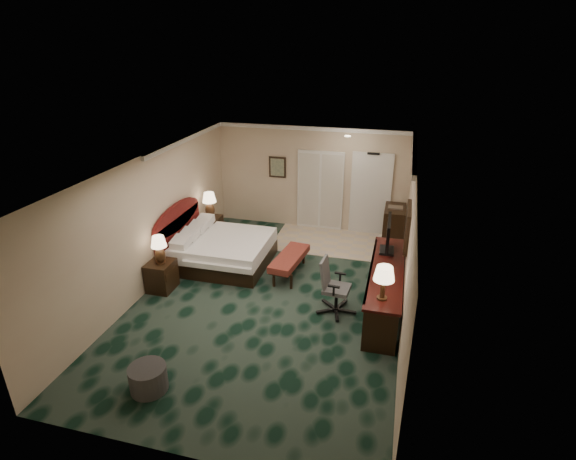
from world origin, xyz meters
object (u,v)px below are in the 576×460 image
(bed, at_px, (225,251))
(lamp_far, at_px, (210,205))
(desk, at_px, (385,289))
(ottoman, at_px, (148,378))
(nightstand_far, at_px, (210,230))
(tv, at_px, (388,236))
(desk_chair, at_px, (337,287))
(minibar, at_px, (394,226))
(nightstand_near, at_px, (161,276))
(bed_bench, at_px, (289,265))
(lamp_near, at_px, (159,250))

(bed, bearing_deg, lamp_far, 126.28)
(lamp_far, distance_m, desk, 4.85)
(ottoman, bearing_deg, nightstand_far, 103.67)
(bed, relative_size, tv, 2.23)
(nightstand_far, height_order, desk_chair, desk_chair)
(nightstand_far, bearing_deg, bed, -51.82)
(bed, bearing_deg, minibar, 29.46)
(nightstand_near, bearing_deg, desk_chair, 1.45)
(nightstand_near, distance_m, desk, 4.43)
(nightstand_near, xyz_separation_m, tv, (4.36, 1.20, 0.86))
(bed_bench, height_order, ottoman, bed_bench)
(lamp_far, xyz_separation_m, desk, (4.39, -2.01, -0.54))
(lamp_near, relative_size, tv, 0.66)
(lamp_near, height_order, tv, tv)
(ottoman, bearing_deg, minibar, 61.95)
(tv, distance_m, desk_chair, 1.51)
(lamp_far, height_order, desk, lamp_far)
(desk_chair, bearing_deg, bed_bench, 140.53)
(bed_bench, xyz_separation_m, ottoman, (-1.13, -3.86, -0.03))
(lamp_near, distance_m, desk, 4.43)
(bed, height_order, desk_chair, desk_chair)
(lamp_near, bearing_deg, nightstand_near, 167.91)
(lamp_near, relative_size, minibar, 0.62)
(bed_bench, bearing_deg, ottoman, -99.39)
(lamp_far, bearing_deg, nightstand_near, -90.58)
(bed, xyz_separation_m, tv, (3.55, -0.17, 0.86))
(tv, height_order, minibar, tv)
(bed, bearing_deg, desk, -14.48)
(lamp_far, bearing_deg, nightstand_far, -102.60)
(lamp_far, bearing_deg, bed, -53.72)
(bed, relative_size, bed_bench, 1.45)
(nightstand_far, bearing_deg, bed_bench, -25.98)
(lamp_near, height_order, desk, lamp_near)
(nightstand_near, relative_size, lamp_near, 1.04)
(minibar, bearing_deg, nightstand_far, -166.97)
(nightstand_near, distance_m, bed_bench, 2.67)
(lamp_near, bearing_deg, bed_bench, 28.49)
(desk, bearing_deg, desk_chair, -157.55)
(minibar, bearing_deg, desk, -90.56)
(desk, bearing_deg, lamp_far, 155.42)
(bed, height_order, minibar, minibar)
(lamp_near, relative_size, desk_chair, 0.55)
(nightstand_far, distance_m, bed_bench, 2.61)
(desk_chair, height_order, minibar, desk_chair)
(desk, distance_m, minibar, 2.98)
(nightstand_near, bearing_deg, desk, 5.75)
(nightstand_far, bearing_deg, desk_chair, -33.03)
(lamp_far, xyz_separation_m, tv, (4.34, -1.25, 0.21))
(ottoman, relative_size, minibar, 0.58)
(nightstand_near, xyz_separation_m, lamp_far, (0.02, 2.45, 0.65))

